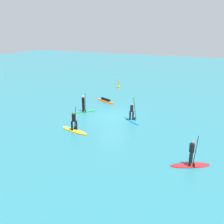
# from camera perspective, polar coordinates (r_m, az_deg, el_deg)

# --- Properties ---
(ground_plane) EXTENTS (120.00, 120.00, 0.00)m
(ground_plane) POSITION_cam_1_polar(r_m,az_deg,el_deg) (26.38, 0.00, -1.03)
(ground_plane) COLOR teal
(ground_plane) RESTS_ON ground
(surfer_on_blue_board) EXTENTS (2.53, 2.22, 2.34)m
(surfer_on_blue_board) POSITION_cam_1_polar(r_m,az_deg,el_deg) (25.24, 4.31, -0.89)
(surfer_on_blue_board) COLOR #1E8CD1
(surfer_on_blue_board) RESTS_ON ground_plane
(surfer_on_orange_board) EXTENTS (3.16, 1.91, 0.38)m
(surfer_on_orange_board) POSITION_cam_1_polar(r_m,az_deg,el_deg) (31.84, -1.44, 2.60)
(surfer_on_orange_board) COLOR orange
(surfer_on_orange_board) RESTS_ON ground_plane
(surfer_on_yellow_board) EXTENTS (3.08, 1.31, 2.08)m
(surfer_on_yellow_board) POSITION_cam_1_polar(r_m,az_deg,el_deg) (22.97, -8.26, -3.00)
(surfer_on_yellow_board) COLOR yellow
(surfer_on_yellow_board) RESTS_ON ground_plane
(surfer_on_green_board) EXTENTS (2.38, 2.47, 2.17)m
(surfer_on_green_board) POSITION_cam_1_polar(r_m,az_deg,el_deg) (27.90, -6.25, 1.06)
(surfer_on_green_board) COLOR #23B266
(surfer_on_green_board) RESTS_ON ground_plane
(surfer_on_red_board) EXTENTS (2.66, 1.93, 2.32)m
(surfer_on_red_board) POSITION_cam_1_polar(r_m,az_deg,el_deg) (18.03, 16.85, -9.76)
(surfer_on_red_board) COLOR red
(surfer_on_red_board) RESTS_ON ground_plane
(marker_buoy) EXTENTS (0.39, 0.39, 1.28)m
(marker_buoy) POSITION_cam_1_polar(r_m,az_deg,el_deg) (39.06, 1.44, 5.71)
(marker_buoy) COLOR yellow
(marker_buoy) RESTS_ON ground_plane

